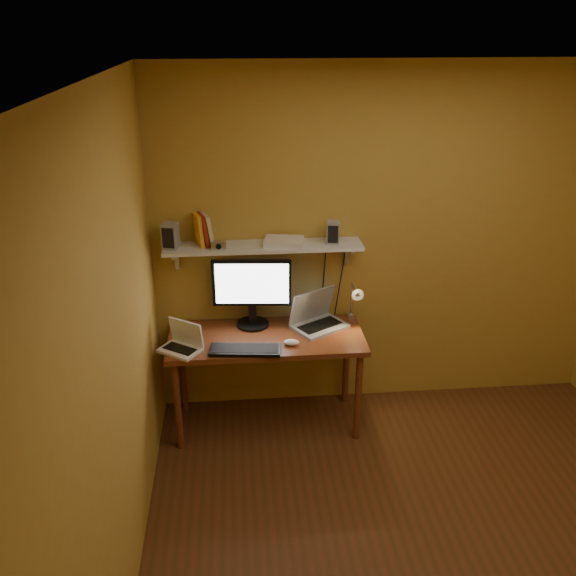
{
  "coord_description": "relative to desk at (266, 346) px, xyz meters",
  "views": [
    {
      "loc": [
        -1.09,
        -2.58,
        2.83
      ],
      "look_at": [
        -0.75,
        1.18,
        1.16
      ],
      "focal_mm": 38.0,
      "sensor_mm": 36.0,
      "label": 1
    }
  ],
  "objects": [
    {
      "name": "room",
      "position": [
        0.9,
        -1.28,
        0.64
      ],
      "size": [
        3.44,
        3.24,
        2.64
      ],
      "color": "#582D16",
      "rests_on": "ground"
    },
    {
      "name": "desk",
      "position": [
        0.0,
        0.0,
        0.0
      ],
      "size": [
        1.4,
        0.6,
        0.75
      ],
      "color": "brown",
      "rests_on": "ground"
    },
    {
      "name": "wall_shelf",
      "position": [
        0.0,
        0.19,
        0.69
      ],
      "size": [
        1.4,
        0.25,
        0.21
      ],
      "color": "silver",
      "rests_on": "room"
    },
    {
      "name": "monitor",
      "position": [
        -0.09,
        0.18,
        0.38
      ],
      "size": [
        0.57,
        0.26,
        0.52
      ],
      "rotation": [
        0.0,
        0.0,
        -0.08
      ],
      "color": "black",
      "rests_on": "desk"
    },
    {
      "name": "laptop",
      "position": [
        0.38,
        0.13,
        0.16
      ],
      "size": [
        0.46,
        0.42,
        0.28
      ],
      "rotation": [
        0.0,
        0.0,
        0.54
      ],
      "color": "gray",
      "rests_on": "desk"
    },
    {
      "name": "netbook",
      "position": [
        -0.58,
        -0.14,
        0.14
      ],
      "size": [
        0.33,
        0.31,
        0.21
      ],
      "rotation": [
        0.0,
        0.0,
        -0.6
      ],
      "color": "silver",
      "rests_on": "desk"
    },
    {
      "name": "keyboard",
      "position": [
        -0.16,
        -0.22,
        0.1
      ],
      "size": [
        0.5,
        0.21,
        0.03
      ],
      "primitive_type": "cube",
      "rotation": [
        0.0,
        0.0,
        -0.11
      ],
      "color": "black",
      "rests_on": "desk"
    },
    {
      "name": "mouse",
      "position": [
        0.17,
        -0.15,
        0.11
      ],
      "size": [
        0.11,
        0.08,
        0.04
      ],
      "primitive_type": "ellipsoid",
      "rotation": [
        0.0,
        0.0,
        -0.1
      ],
      "color": "silver",
      "rests_on": "desk"
    },
    {
      "name": "desk_lamp",
      "position": [
        0.66,
        0.13,
        0.29
      ],
      "size": [
        0.09,
        0.23,
        0.38
      ],
      "color": "silver",
      "rests_on": "desk"
    },
    {
      "name": "speaker_left",
      "position": [
        -0.64,
        0.18,
        0.8
      ],
      "size": [
        0.12,
        0.12,
        0.18
      ],
      "primitive_type": "cube",
      "rotation": [
        0.0,
        0.0,
        -0.25
      ],
      "color": "gray",
      "rests_on": "wall_shelf"
    },
    {
      "name": "speaker_right",
      "position": [
        0.49,
        0.18,
        0.79
      ],
      "size": [
        0.1,
        0.1,
        0.16
      ],
      "primitive_type": "cube",
      "rotation": [
        0.0,
        0.0,
        -0.18
      ],
      "color": "gray",
      "rests_on": "wall_shelf"
    },
    {
      "name": "books",
      "position": [
        -0.42,
        0.22,
        0.82
      ],
      "size": [
        0.16,
        0.16,
        0.23
      ],
      "color": "orange",
      "rests_on": "wall_shelf"
    },
    {
      "name": "shelf_camera",
      "position": [
        -0.31,
        0.12,
        0.74
      ],
      "size": [
        0.1,
        0.05,
        0.06
      ],
      "color": "silver",
      "rests_on": "wall_shelf"
    },
    {
      "name": "router",
      "position": [
        0.14,
        0.18,
        0.73
      ],
      "size": [
        0.3,
        0.23,
        0.05
      ],
      "primitive_type": "cube",
      "rotation": [
        0.0,
        0.0,
        -0.18
      ],
      "color": "silver",
      "rests_on": "wall_shelf"
    }
  ]
}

